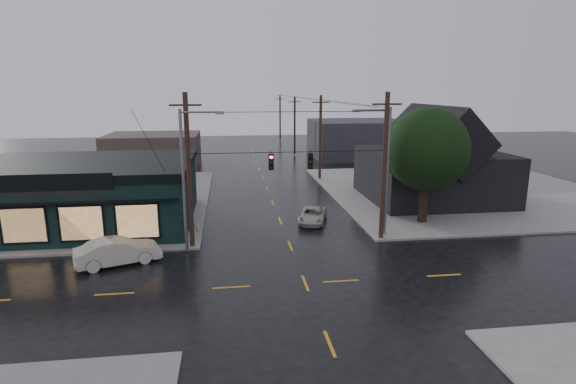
{
  "coord_description": "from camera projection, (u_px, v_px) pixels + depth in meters",
  "views": [
    {
      "loc": [
        -3.93,
        -22.38,
        10.35
      ],
      "look_at": [
        -0.14,
        6.08,
        3.72
      ],
      "focal_mm": 28.0,
      "sensor_mm": 36.0,
      "label": 1
    }
  ],
  "objects": [
    {
      "name": "suv_silver",
      "position": [
        313.0,
        215.0,
        35.44
      ],
      "size": [
        3.09,
        4.56,
        1.16
      ],
      "primitive_type": "imported",
      "rotation": [
        0.0,
        0.0,
        -0.31
      ],
      "color": "#B3B2A5",
      "rests_on": "ground"
    },
    {
      "name": "ne_building",
      "position": [
        433.0,
        153.0,
        41.79
      ],
      "size": [
        12.6,
        11.6,
        8.75
      ],
      "color": "black",
      "rests_on": "ground"
    },
    {
      "name": "span_signal_assembly",
      "position": [
        291.0,
        161.0,
        29.46
      ],
      "size": [
        13.0,
        0.48,
        1.23
      ],
      "color": "black",
      "rests_on": "ground"
    },
    {
      "name": "streetlight_ne",
      "position": [
        384.0,
        236.0,
        32.31
      ],
      "size": [
        5.4,
        0.3,
        9.15
      ],
      "primitive_type": null,
      "color": "slate",
      "rests_on": "ground"
    },
    {
      "name": "utility_pole_far_b",
      "position": [
        295.0,
        155.0,
        71.65
      ],
      "size": [
        2.0,
        0.32,
        9.15
      ],
      "primitive_type": null,
      "color": "black",
      "rests_on": "ground"
    },
    {
      "name": "corner_tree",
      "position": [
        427.0,
        150.0,
        34.06
      ],
      "size": [
        6.34,
        6.34,
        8.87
      ],
      "color": "black",
      "rests_on": "ground"
    },
    {
      "name": "streetlight_nw",
      "position": [
        187.0,
        252.0,
        29.18
      ],
      "size": [
        5.4,
        0.3,
        9.15
      ],
      "primitive_type": null,
      "color": "slate",
      "rests_on": "ground"
    },
    {
      "name": "sidewalk_ne",
      "position": [
        463.0,
        191.0,
        46.32
      ],
      "size": [
        28.0,
        28.0,
        0.15
      ],
      "primitive_type": "cube",
      "color": "gray",
      "rests_on": "ground"
    },
    {
      "name": "bg_building_west",
      "position": [
        154.0,
        150.0,
        60.79
      ],
      "size": [
        12.0,
        10.0,
        4.4
      ],
      "primitive_type": "cube",
      "color": "#41342F",
      "rests_on": "ground"
    },
    {
      "name": "ground_plane",
      "position": [
        305.0,
        283.0,
        24.45
      ],
      "size": [
        160.0,
        160.0,
        0.0
      ],
      "primitive_type": "plane",
      "color": "black"
    },
    {
      "name": "bg_building_east",
      "position": [
        358.0,
        139.0,
        69.34
      ],
      "size": [
        14.0,
        12.0,
        5.6
      ],
      "primitive_type": "cube",
      "color": "#29282E",
      "rests_on": "ground"
    },
    {
      "name": "utility_pole_nw",
      "position": [
        193.0,
        248.0,
        29.89
      ],
      "size": [
        2.0,
        0.32,
        10.15
      ],
      "primitive_type": null,
      "color": "black",
      "rests_on": "ground"
    },
    {
      "name": "utility_pole_far_c",
      "position": [
        280.0,
        141.0,
        90.97
      ],
      "size": [
        2.0,
        0.32,
        9.15
      ],
      "primitive_type": null,
      "color": "black",
      "rests_on": "ground"
    },
    {
      "name": "sidewalk_nw",
      "position": [
        54.0,
        203.0,
        41.18
      ],
      "size": [
        28.0,
        28.0,
        0.15
      ],
      "primitive_type": "cube",
      "color": "gray",
      "rests_on": "ground"
    },
    {
      "name": "pizza_shop",
      "position": [
        85.0,
        193.0,
        34.45
      ],
      "size": [
        16.3,
        12.34,
        4.9
      ],
      "color": "black",
      "rests_on": "ground"
    },
    {
      "name": "sedan_cream",
      "position": [
        118.0,
        251.0,
        26.93
      ],
      "size": [
        5.21,
        3.36,
        1.62
      ],
      "primitive_type": "imported",
      "rotation": [
        0.0,
        0.0,
        1.94
      ],
      "color": "beige",
      "rests_on": "ground"
    },
    {
      "name": "utility_pole_far_a",
      "position": [
        320.0,
        180.0,
        52.33
      ],
      "size": [
        2.0,
        0.32,
        9.65
      ],
      "primitive_type": null,
      "color": "black",
      "rests_on": "ground"
    },
    {
      "name": "utility_pole_ne",
      "position": [
        381.0,
        239.0,
        31.56
      ],
      "size": [
        2.0,
        0.32,
        10.15
      ],
      "primitive_type": null,
      "color": "black",
      "rests_on": "ground"
    }
  ]
}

